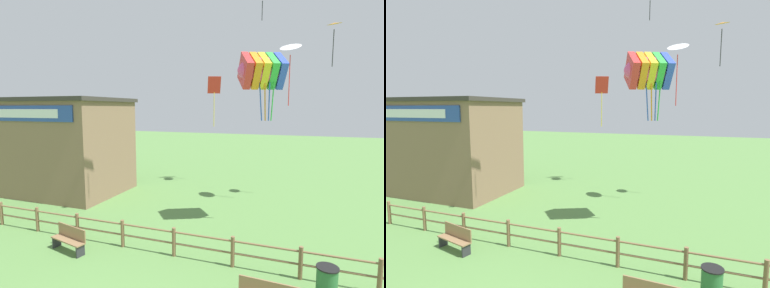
{
  "view_description": "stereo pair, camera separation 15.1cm",
  "coord_description": "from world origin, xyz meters",
  "views": [
    {
      "loc": [
        4.32,
        -4.24,
        5.57
      ],
      "look_at": [
        0.0,
        7.62,
        4.05
      ],
      "focal_mm": 28.0,
      "sensor_mm": 36.0,
      "label": 1
    },
    {
      "loc": [
        4.46,
        -4.19,
        5.57
      ],
      "look_at": [
        0.0,
        7.62,
        4.05
      ],
      "focal_mm": 28.0,
      "sensor_mm": 36.0,
      "label": 2
    }
  ],
  "objects": [
    {
      "name": "trash_bin",
      "position": [
        5.22,
        4.8,
        0.49
      ],
      "size": [
        0.64,
        0.64,
        0.98
      ],
      "color": "#2D6B38",
      "rests_on": "ground_plane"
    },
    {
      "name": "kite_red_diamond",
      "position": [
        -1.78,
        17.27,
        6.89
      ],
      "size": [
        1.1,
        0.9,
        3.64
      ],
      "color": "red"
    },
    {
      "name": "kite_rainbow_parafoil",
      "position": [
        2.56,
        9.86,
        7.25
      ],
      "size": [
        2.76,
        2.5,
        3.12
      ],
      "color": "#E54C8C"
    },
    {
      "name": "kite_orange_delta",
      "position": [
        5.88,
        15.07,
        10.18
      ],
      "size": [
        1.1,
        1.09,
        2.5
      ],
      "color": "orange"
    },
    {
      "name": "wooden_fence",
      "position": [
        -0.0,
        5.62,
        0.63
      ],
      "size": [
        18.12,
        0.14,
        1.11
      ],
      "color": "brown",
      "rests_on": "ground_plane"
    },
    {
      "name": "seaside_building",
      "position": [
        -10.43,
        11.4,
        3.12
      ],
      "size": [
        7.96,
        5.72,
        6.2
      ],
      "color": "#84664C",
      "rests_on": "ground_plane"
    },
    {
      "name": "park_bench_by_building",
      "position": [
        -4.0,
        4.6,
        0.52
      ],
      "size": [
        1.7,
        0.76,
        0.97
      ],
      "color": "olive",
      "rests_on": "ground_plane"
    },
    {
      "name": "kite_white_delta",
      "position": [
        3.61,
        13.6,
        8.86
      ],
      "size": [
        1.36,
        1.3,
        3.56
      ],
      "color": "white"
    }
  ]
}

